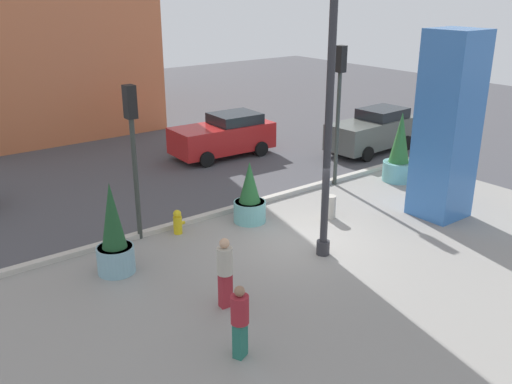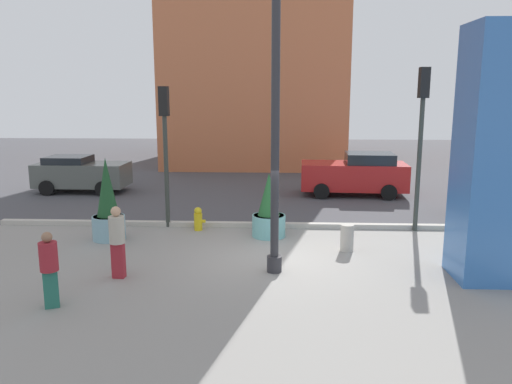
% 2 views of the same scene
% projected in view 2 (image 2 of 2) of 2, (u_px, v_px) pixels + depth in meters
% --- Properties ---
extents(ground_plane, '(60.00, 60.00, 0.00)m').
position_uv_depth(ground_plane, '(275.00, 221.00, 17.13)').
color(ground_plane, '#47474C').
extents(plaza_pavement, '(18.00, 10.00, 0.02)m').
position_uv_depth(plaza_pavement, '(273.00, 288.00, 11.25)').
color(plaza_pavement, gray).
rests_on(plaza_pavement, ground_plane).
extents(curb_strip, '(18.00, 0.24, 0.16)m').
position_uv_depth(curb_strip, '(275.00, 225.00, 16.25)').
color(curb_strip, '#B7B2A8').
rests_on(curb_strip, ground_plane).
extents(lamp_post, '(0.44, 0.44, 6.96)m').
position_uv_depth(lamp_post, '(275.00, 132.00, 11.61)').
color(lamp_post, '#2D2D33').
rests_on(lamp_post, ground_plane).
extents(art_pillar_blue, '(1.48, 1.48, 5.77)m').
position_uv_depth(art_pillar_blue, '(495.00, 156.00, 11.31)').
color(art_pillar_blue, '#3870BC').
rests_on(art_pillar_blue, ground_plane).
extents(potted_plant_curbside, '(1.00, 1.00, 1.94)m').
position_uv_depth(potted_plant_curbside, '(269.00, 212.00, 15.12)').
color(potted_plant_curbside, '#6BB2B2').
rests_on(potted_plant_curbside, ground_plane).
extents(potted_plant_near_right, '(1.13, 1.13, 2.62)m').
position_uv_depth(potted_plant_near_right, '(504.00, 207.00, 14.49)').
color(potted_plant_near_right, '#6BB2B2').
rests_on(potted_plant_near_right, ground_plane).
extents(potted_plant_mid_plaza, '(0.95, 0.95, 2.44)m').
position_uv_depth(potted_plant_mid_plaza, '(108.00, 207.00, 14.76)').
color(potted_plant_mid_plaza, '#7AA8B7').
rests_on(potted_plant_mid_plaza, ground_plane).
extents(fire_hydrant, '(0.36, 0.26, 0.75)m').
position_uv_depth(fire_hydrant, '(198.00, 219.00, 15.87)').
color(fire_hydrant, gold).
rests_on(fire_hydrant, ground_plane).
extents(concrete_bollard, '(0.36, 0.36, 0.75)m').
position_uv_depth(concrete_bollard, '(347.00, 238.00, 13.80)').
color(concrete_bollard, '#B2ADA3').
rests_on(concrete_bollard, ground_plane).
extents(traffic_light_corner, '(0.28, 0.42, 5.01)m').
position_uv_depth(traffic_light_corner, '(421.00, 123.00, 15.24)').
color(traffic_light_corner, '#333833').
rests_on(traffic_light_corner, ground_plane).
extents(traffic_light_far_side, '(0.28, 0.42, 4.46)m').
position_uv_depth(traffic_light_far_side, '(165.00, 133.00, 15.78)').
color(traffic_light_far_side, '#333833').
rests_on(traffic_light_far_side, ground_plane).
extents(car_far_lane, '(4.43, 2.27, 1.79)m').
position_uv_depth(car_far_lane, '(355.00, 174.00, 21.25)').
color(car_far_lane, red).
rests_on(car_far_lane, ground_plane).
extents(car_intersection, '(3.91, 2.01, 1.57)m').
position_uv_depth(car_intersection, '(81.00, 173.00, 21.94)').
color(car_intersection, '#565B56').
rests_on(car_intersection, ground_plane).
extents(pedestrian_on_sidewalk, '(0.47, 0.47, 1.59)m').
position_uv_depth(pedestrian_on_sidewalk, '(49.00, 266.00, 10.08)').
color(pedestrian_on_sidewalk, '#236656').
rests_on(pedestrian_on_sidewalk, ground_plane).
extents(pedestrian_crossing, '(0.39, 0.39, 1.72)m').
position_uv_depth(pedestrian_crossing, '(117.00, 239.00, 11.70)').
color(pedestrian_crossing, maroon).
rests_on(pedestrian_crossing, ground_plane).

